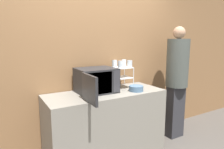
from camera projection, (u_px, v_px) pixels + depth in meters
name	position (u px, v px, depth m)	size (l,w,h in m)	color
wall_back	(94.00, 60.00, 2.86)	(8.00, 0.06, 2.60)	olive
counter	(106.00, 124.00, 2.70)	(1.58, 0.63, 0.90)	gray
microwave	(96.00, 81.00, 2.59)	(0.54, 0.79, 0.32)	#262628
dish_rack	(122.00, 73.00, 2.85)	(0.25, 0.24, 0.30)	white
glass_front_left	(120.00, 64.00, 2.73)	(0.07, 0.07, 0.10)	silver
glass_back_right	(124.00, 63.00, 2.94)	(0.07, 0.07, 0.10)	silver
glass_front_right	(130.00, 64.00, 2.81)	(0.07, 0.07, 0.10)	silver
glass_back_left	(114.00, 63.00, 2.85)	(0.07, 0.07, 0.10)	silver
bowl	(136.00, 88.00, 2.69)	(0.19, 0.19, 0.07)	slate
person	(177.00, 76.00, 3.17)	(0.34, 0.34, 1.79)	#2D2D33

